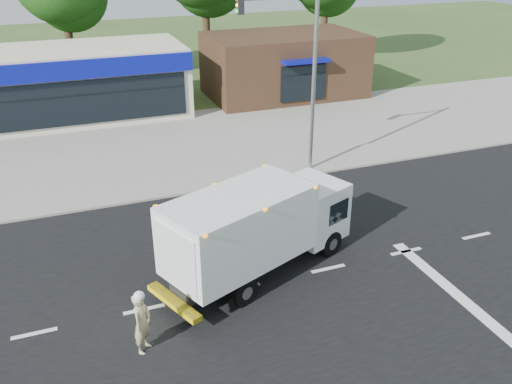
% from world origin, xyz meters
% --- Properties ---
extents(ground, '(120.00, 120.00, 0.00)m').
position_xyz_m(ground, '(0.00, 0.00, 0.00)').
color(ground, '#385123').
rests_on(ground, ground).
extents(road_asphalt, '(60.00, 14.00, 0.02)m').
position_xyz_m(road_asphalt, '(0.00, 0.00, 0.00)').
color(road_asphalt, black).
rests_on(road_asphalt, ground).
extents(sidewalk, '(60.00, 2.40, 0.12)m').
position_xyz_m(sidewalk, '(0.00, 8.20, 0.06)').
color(sidewalk, gray).
rests_on(sidewalk, ground).
extents(parking_apron, '(60.00, 9.00, 0.02)m').
position_xyz_m(parking_apron, '(0.00, 14.00, 0.01)').
color(parking_apron, gray).
rests_on(parking_apron, ground).
extents(lane_markings, '(55.20, 7.00, 0.01)m').
position_xyz_m(lane_markings, '(1.35, -1.35, 0.02)').
color(lane_markings, silver).
rests_on(lane_markings, road_asphalt).
extents(ems_box_truck, '(7.12, 4.56, 3.03)m').
position_xyz_m(ems_box_truck, '(-2.24, 0.62, 1.75)').
color(ems_box_truck, black).
rests_on(ems_box_truck, ground).
extents(emergency_worker, '(0.71, 0.76, 1.85)m').
position_xyz_m(emergency_worker, '(-6.28, -1.67, 0.91)').
color(emergency_worker, tan).
rests_on(emergency_worker, ground).
extents(retail_strip_mall, '(18.00, 6.20, 4.00)m').
position_xyz_m(retail_strip_mall, '(-9.00, 19.93, 2.01)').
color(retail_strip_mall, beige).
rests_on(retail_strip_mall, ground).
extents(brown_storefront, '(10.00, 6.70, 4.00)m').
position_xyz_m(brown_storefront, '(7.00, 19.98, 2.00)').
color(brown_storefront, '#382316').
rests_on(brown_storefront, ground).
extents(traffic_signal_pole, '(3.51, 0.25, 8.00)m').
position_xyz_m(traffic_signal_pole, '(2.35, 7.60, 4.92)').
color(traffic_signal_pole, gray).
rests_on(traffic_signal_pole, ground).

